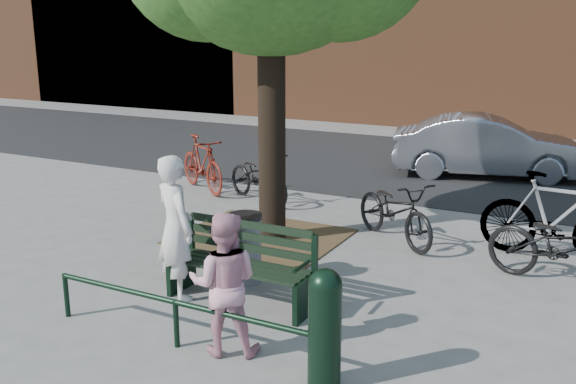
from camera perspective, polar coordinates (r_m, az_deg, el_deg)
The scene contains 15 objects.
ground at distance 7.59m, azimuth -4.24°, elevation -9.77°, with size 90.00×90.00×0.00m, color gray.
dirt_pit at distance 9.83m, azimuth -2.41°, elevation -3.96°, with size 2.40×2.00×0.02m, color brown.
road at distance 15.14m, azimuth 13.02°, elevation 2.22°, with size 40.00×7.00×0.01m, color black.
park_bench at distance 7.47m, azimuth -3.98°, elevation -6.20°, with size 1.74×0.54×0.97m.
guard_railing at distance 6.53m, azimuth -9.96°, elevation -10.24°, with size 3.06×0.06×0.51m.
person_left at distance 7.54m, azimuth -9.97°, elevation -3.14°, with size 0.62×0.41×1.71m, color silver.
person_right at distance 6.26m, azimuth -5.70°, elevation -8.10°, with size 0.69×0.54×1.43m, color pink.
bollard at distance 5.72m, azimuth 3.29°, elevation -11.65°, with size 0.30×0.30×1.11m.
litter_bin at distance 8.04m, azimuth -3.79°, elevation -4.94°, with size 0.43×0.43×0.88m.
bicycle_a at distance 11.73m, azimuth -2.62°, elevation 1.35°, with size 0.61×1.74×0.92m, color black.
bicycle_b at distance 12.60m, azimuth -7.65°, elevation 2.51°, with size 0.50×1.79×1.07m, color #5E160D.
bicycle_c at distance 9.62m, azimuth 9.50°, elevation -1.64°, with size 0.64×1.82×0.96m, color black.
bicycle_d at distance 9.45m, azimuth 22.70°, elevation -2.07°, with size 0.57×2.01×1.21m, color gray.
bicycle_e at distance 8.51m, azimuth 23.46°, elevation -4.55°, with size 0.68×1.95×1.03m, color black.
parked_car at distance 14.31m, azimuth 17.36°, elevation 3.88°, with size 1.38×3.97×1.31m, color gray.
Camera 1 is at (3.71, -5.85, 3.10)m, focal length 40.00 mm.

